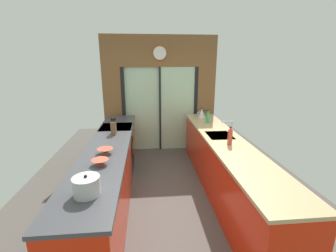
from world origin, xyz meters
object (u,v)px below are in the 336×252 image
object	(u,v)px
mixing_bowl_near	(100,162)
stock_pot	(87,186)
kettle	(202,113)
soap_bottle_far	(208,118)
soap_bottle_near	(230,137)
knife_block	(114,128)
oven_range	(118,149)
mixing_bowl_far	(105,151)

from	to	relation	value
mixing_bowl_near	stock_pot	bearing A→B (deg)	-90.00
kettle	soap_bottle_far	bearing A→B (deg)	-90.26
mixing_bowl_near	soap_bottle_near	bearing A→B (deg)	16.53
mixing_bowl_near	knife_block	xyz separation A→B (m)	(0.00, 1.23, 0.08)
stock_pot	soap_bottle_far	bearing A→B (deg)	53.68
oven_range	mixing_bowl_near	size ratio (longest dim) A/B	4.52
oven_range	knife_block	bearing A→B (deg)	-87.75
soap_bottle_near	soap_bottle_far	size ratio (longest dim) A/B	1.03
soap_bottle_near	knife_block	bearing A→B (deg)	158.52
oven_range	mixing_bowl_far	world-z (taller)	mixing_bowl_far
mixing_bowl_far	oven_range	bearing A→B (deg)	90.78
soap_bottle_near	soap_bottle_far	bearing A→B (deg)	90.00
mixing_bowl_near	knife_block	bearing A→B (deg)	90.00
mixing_bowl_near	stock_pot	world-z (taller)	stock_pot
knife_block	soap_bottle_far	size ratio (longest dim) A/B	1.05
mixing_bowl_far	stock_pot	bearing A→B (deg)	-90.00
soap_bottle_far	knife_block	bearing A→B (deg)	-162.76
soap_bottle_far	mixing_bowl_far	bearing A→B (deg)	-141.22
oven_range	soap_bottle_far	distance (m)	1.89
oven_range	mixing_bowl_far	distance (m)	1.44
mixing_bowl_far	knife_block	distance (m)	0.88
mixing_bowl_near	kettle	distance (m)	2.91
stock_pot	soap_bottle_far	xyz separation A→B (m)	(1.78, 2.42, 0.03)
knife_block	soap_bottle_far	bearing A→B (deg)	17.24
mixing_bowl_far	soap_bottle_far	distance (m)	2.28
mixing_bowl_near	soap_bottle_far	bearing A→B (deg)	45.01
knife_block	mixing_bowl_near	bearing A→B (deg)	-90.00
mixing_bowl_far	stock_pot	world-z (taller)	stock_pot
oven_range	kettle	size ratio (longest dim) A/B	3.62
knife_block	kettle	distance (m)	2.08
stock_pot	soap_bottle_near	world-z (taller)	soap_bottle_near
oven_range	kettle	bearing A→B (deg)	18.41
knife_block	soap_bottle_near	world-z (taller)	knife_block
knife_block	kettle	size ratio (longest dim) A/B	1.13
stock_pot	kettle	xyz separation A→B (m)	(1.78, 2.94, 0.01)
mixing_bowl_far	soap_bottle_far	bearing A→B (deg)	38.78
stock_pot	soap_bottle_near	distance (m)	2.13
oven_range	soap_bottle_far	world-z (taller)	soap_bottle_far
mixing_bowl_near	kettle	size ratio (longest dim) A/B	0.80
oven_range	kettle	xyz separation A→B (m)	(1.80, 0.60, 0.56)
kettle	mixing_bowl_far	bearing A→B (deg)	-132.45
mixing_bowl_near	soap_bottle_far	world-z (taller)	soap_bottle_far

